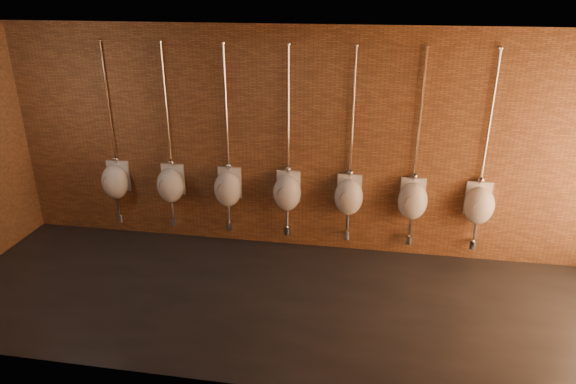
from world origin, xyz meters
name	(u,v)px	position (x,y,z in m)	size (l,w,h in m)	color
ground	(281,300)	(0.00, 0.00, 0.00)	(8.50, 8.50, 0.00)	black
room_shell	(280,147)	(0.00, 0.00, 2.01)	(8.54, 3.04, 3.22)	black
urinal_0	(115,181)	(-2.79, 1.36, 0.91)	(0.42, 0.37, 2.72)	white
urinal_1	(171,184)	(-1.91, 1.36, 0.91)	(0.42, 0.37, 2.72)	white
urinal_2	(228,188)	(-1.03, 1.36, 0.91)	(0.42, 0.37, 2.72)	white
urinal_3	(287,192)	(-0.15, 1.36, 0.91)	(0.42, 0.37, 2.72)	white
urinal_4	(349,196)	(0.73, 1.36, 0.91)	(0.42, 0.37, 2.72)	white
urinal_5	(413,200)	(1.61, 1.36, 0.91)	(0.42, 0.37, 2.72)	white
urinal_6	(479,204)	(2.49, 1.36, 0.91)	(0.42, 0.37, 2.72)	white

